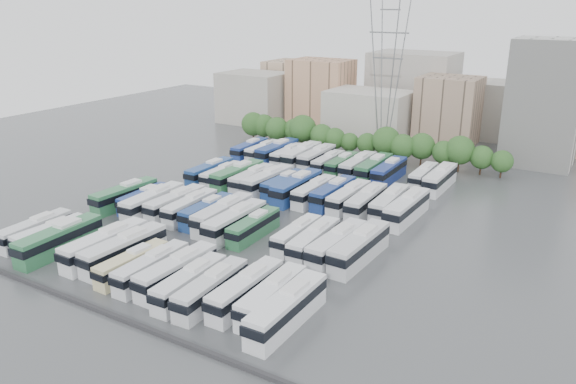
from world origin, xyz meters
The scene contains 58 objects.
ground centered at (0.00, 0.00, 0.00)m, with size 220.00×220.00×0.00m, color #424447.
parapet centered at (0.00, -33.00, 0.25)m, with size 56.00×0.50×0.50m, color #2D2D30.
tree_line centered at (-2.37, 42.09, 4.22)m, with size 63.57×7.09×8.16m.
city_buildings centered at (-7.46, 71.86, 7.87)m, with size 102.00×35.00×20.00m.
apartment_tower centered at (34.00, 58.00, 13.00)m, with size 14.00×14.00×26.00m, color silver.
electricity_pylon centered at (2.00, 50.00, 18.66)m, with size 9.00×6.91×33.83m.
bus_r0_s0 centered at (-21.35, -24.24, 1.79)m, with size 3.00×11.69×3.64m.
bus_r0_s1 centered at (-18.11, -24.07, 1.74)m, with size 2.97×11.40×3.55m.
bus_r0_s2 centered at (-14.99, -24.99, 2.04)m, with size 3.39×13.37×4.16m.
bus_r0_s4 centered at (-8.20, -22.98, 2.06)m, with size 3.10×13.38×4.19m.
bus_r0_s5 centered at (-4.96, -22.65, 2.01)m, with size 3.35×13.17×4.10m.
bus_r0_s6 centered at (-1.49, -24.63, 1.67)m, with size 2.70×10.94×3.41m.
bus_r0_s7 centered at (1.59, -24.32, 1.79)m, with size 2.78×11.69×3.65m.
bus_r0_s8 centered at (5.06, -23.61, 1.91)m, with size 3.00×12.47×3.89m.
bus_r0_s9 centered at (8.30, -24.93, 1.81)m, with size 3.03×11.83×3.68m.
bus_r0_s10 centered at (11.34, -24.76, 1.84)m, with size 3.17×12.05×3.75m.
bus_r0_s11 centered at (14.95, -22.99, 1.90)m, with size 2.73×12.34×3.87m.
bus_r0_s12 centered at (18.26, -22.66, 1.86)m, with size 3.01×12.13×3.78m.
bus_r0_s13 centered at (21.29, -24.36, 2.03)m, with size 2.92×13.17×4.13m.
bus_r1_s0 centered at (-21.39, -7.02, 1.97)m, with size 3.29×12.91×4.02m.
bus_r1_s1 centered at (-18.04, -5.94, 1.67)m, with size 2.90×10.96×3.41m.
bus_r1_s2 centered at (-14.94, -6.97, 2.01)m, with size 3.45×13.16×4.09m.
bus_r1_s3 centered at (-11.57, -5.38, 1.90)m, with size 2.74×12.34×3.87m.
bus_r1_s4 centered at (-8.45, -5.33, 1.82)m, with size 3.13×11.90×3.70m.
bus_r1_s5 centered at (-5.15, -5.22, 1.75)m, with size 2.64×11.41×3.57m.
bus_r1_s6 centered at (-1.68, -5.58, 2.01)m, with size 3.24×13.13×4.09m.
bus_r1_s7 centered at (1.71, -7.02, 2.00)m, with size 2.86×12.96×4.07m.
bus_r1_s8 centered at (4.80, -6.70, 1.73)m, with size 2.71×11.31×3.53m.
bus_r1_s10 centered at (11.67, -5.92, 1.69)m, with size 2.51×10.98×3.44m.
bus_r1_s11 centered at (14.91, -6.78, 1.85)m, with size 3.08×12.10×3.77m.
bus_r1_s12 centered at (18.36, -6.56, 1.99)m, with size 3.27×13.00×4.05m.
bus_r1_s13 centered at (21.40, -5.96, 2.08)m, with size 3.35×13.57×4.23m.
bus_r2_s1 centered at (-18.00, 11.51, 1.89)m, with size 2.78×12.29×3.85m.
bus_r2_s2 centered at (-15.00, 11.50, 1.73)m, with size 2.66×11.25×3.52m.
bus_r2_s3 centered at (-11.63, 11.84, 2.04)m, with size 3.34×13.35×4.16m.
bus_r2_s4 centered at (-8.41, 12.02, 1.86)m, with size 2.86×12.14×3.79m.
bus_r2_s5 centered at (-5.00, 12.06, 2.00)m, with size 3.47×13.10×4.07m.
bus_r2_s6 centered at (-1.77, 12.48, 1.81)m, with size 2.94×11.81×3.68m.
bus_r2_s7 centered at (1.46, 11.51, 2.10)m, with size 3.01×13.67×4.29m.
bus_r2_s8 centered at (4.89, 11.67, 1.85)m, with size 2.74×12.03×3.76m.
bus_r2_s9 centered at (8.15, 12.47, 1.92)m, with size 2.93×12.52×3.91m.
bus_r2_s10 centered at (11.39, 11.86, 1.89)m, with size 2.86×12.28×3.84m.
bus_r2_s11 centered at (14.76, 11.37, 1.93)m, with size 3.07×12.61×3.94m.
bus_r2_s12 centered at (18.33, 12.59, 1.95)m, with size 3.22×12.76×3.97m.
bus_r2_s13 centered at (21.65, 11.55, 2.05)m, with size 3.24×13.40×4.18m.
bus_r3_s0 centered at (-21.42, 29.88, 1.83)m, with size 3.10×12.00×3.73m.
bus_r3_s1 centered at (-18.16, 30.41, 1.76)m, with size 2.51×11.43×3.58m.
bus_r3_s2 centered at (-14.69, 30.66, 2.06)m, with size 3.20×13.43×4.20m.
bus_r3_s3 centered at (-11.70, 30.20, 1.77)m, with size 2.85×11.58×3.61m.
bus_r3_s4 centered at (-8.42, 30.49, 2.08)m, with size 3.49×13.62×4.24m.
bus_r3_s5 centered at (-5.04, 30.97, 1.99)m, with size 3.08×12.99×4.06m.
bus_r3_s6 centered at (-1.69, 29.64, 1.74)m, with size 2.69×11.33×3.54m.
bus_r3_s7 centered at (1.46, 29.63, 1.78)m, with size 2.78×11.62×3.63m.
bus_r3_s8 centered at (4.97, 29.67, 1.99)m, with size 2.97×12.94×4.05m.
bus_r3_s9 centered at (8.36, 29.71, 2.04)m, with size 3.03×13.29×4.16m.
bus_r3_s10 centered at (11.62, 29.37, 1.97)m, with size 2.90×12.83×4.02m.
bus_r3_s12 centered at (17.98, 30.75, 1.73)m, with size 2.63×11.28×3.53m.
bus_r3_s13 centered at (21.48, 29.62, 2.00)m, with size 2.86×13.02×4.08m.
Camera 1 is at (48.59, -69.22, 33.21)m, focal length 35.00 mm.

